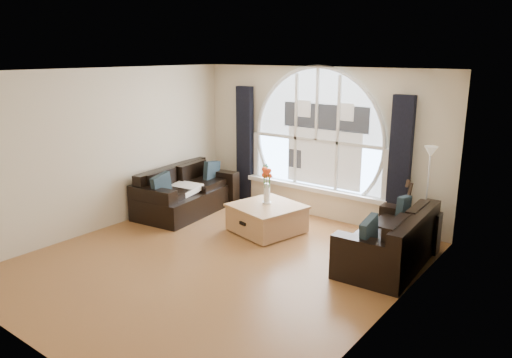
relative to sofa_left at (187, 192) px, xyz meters
name	(u,v)px	position (x,y,z in m)	size (l,w,h in m)	color
ground	(218,261)	(1.97, -1.33, -0.40)	(5.00, 5.50, 0.01)	brown
ceiling	(214,71)	(1.97, -1.33, 2.30)	(5.00, 5.50, 0.01)	silver
wall_back	(318,143)	(1.97, 1.42, 0.95)	(5.00, 0.01, 2.70)	beige
wall_front	(22,226)	(1.97, -4.08, 0.95)	(5.00, 0.01, 2.70)	beige
wall_left	(106,150)	(-0.53, -1.33, 0.95)	(0.01, 5.50, 2.70)	beige
wall_right	(390,205)	(4.47, -1.33, 0.95)	(0.01, 5.50, 2.70)	beige
attic_slope	(369,110)	(4.17, -1.33, 1.95)	(0.92, 5.50, 0.72)	silver
arched_window	(317,128)	(1.97, 1.39, 1.23)	(2.60, 0.06, 2.15)	silver
window_sill	(313,188)	(1.97, 1.32, 0.11)	(2.90, 0.22, 0.08)	white
window_frame	(316,128)	(1.97, 1.36, 1.23)	(2.76, 0.08, 2.15)	white
neighbor_house	(324,136)	(2.12, 1.38, 1.10)	(1.70, 0.02, 1.50)	silver
curtain_left	(245,144)	(0.37, 1.30, 0.75)	(0.35, 0.12, 2.30)	black
curtain_right	(400,167)	(3.57, 1.30, 0.75)	(0.35, 0.12, 2.30)	black
sofa_left	(187,192)	(0.00, 0.00, 0.00)	(0.95, 1.91, 0.85)	black
sofa_right	(389,238)	(3.96, 0.08, 0.00)	(0.90, 1.81, 0.80)	black
coffee_chest	(267,217)	(1.81, 0.08, -0.15)	(1.04, 1.04, 0.51)	#AC7E53
throw_blanket	(183,189)	(0.07, -0.15, 0.10)	(0.55, 0.55, 0.10)	silver
vase_flowers	(267,181)	(1.76, 0.15, 0.46)	(0.24, 0.24, 0.70)	white
floor_lamp	(426,198)	(4.14, 0.98, 0.40)	(0.24, 0.24, 1.60)	#B2B2B2
guitar	(408,211)	(3.86, 1.03, 0.13)	(0.36, 0.24, 1.06)	brown
potted_plant	(266,171)	(0.87, 1.32, 0.28)	(0.14, 0.09, 0.26)	#1E6023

